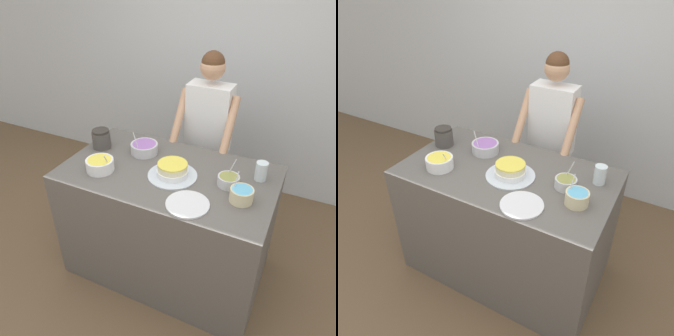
% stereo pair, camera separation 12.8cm
% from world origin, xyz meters
% --- Properties ---
extents(ground_plane, '(14.00, 14.00, 0.00)m').
position_xyz_m(ground_plane, '(0.00, 0.00, 0.00)').
color(ground_plane, brown).
extents(wall_back, '(10.00, 0.05, 2.60)m').
position_xyz_m(wall_back, '(0.00, 1.91, 1.30)').
color(wall_back, silver).
rests_on(wall_back, ground_plane).
extents(counter, '(1.48, 0.84, 0.94)m').
position_xyz_m(counter, '(0.00, 0.42, 0.47)').
color(counter, '#5B5651').
rests_on(counter, ground_plane).
extents(person_baker, '(0.48, 0.44, 1.61)m').
position_xyz_m(person_baker, '(0.05, 1.10, 0.98)').
color(person_baker, '#2D2D38').
rests_on(person_baker, ground_plane).
extents(cake, '(0.34, 0.34, 0.10)m').
position_xyz_m(cake, '(0.05, 0.39, 0.98)').
color(cake, silver).
rests_on(cake, counter).
extents(frosting_bowl_blue, '(0.14, 0.14, 0.18)m').
position_xyz_m(frosting_bowl_blue, '(0.54, 0.32, 0.98)').
color(frosting_bowl_blue, beige).
rests_on(frosting_bowl_blue, counter).
extents(frosting_bowl_yellow, '(0.19, 0.19, 0.15)m').
position_xyz_m(frosting_bowl_yellow, '(-0.43, 0.24, 0.98)').
color(frosting_bowl_yellow, white).
rests_on(frosting_bowl_yellow, counter).
extents(frosting_bowl_purple, '(0.20, 0.20, 0.19)m').
position_xyz_m(frosting_bowl_purple, '(-0.27, 0.58, 0.98)').
color(frosting_bowl_purple, silver).
rests_on(frosting_bowl_purple, counter).
extents(frosting_bowl_olive, '(0.14, 0.14, 0.17)m').
position_xyz_m(frosting_bowl_olive, '(0.42, 0.45, 0.97)').
color(frosting_bowl_olive, silver).
rests_on(frosting_bowl_olive, counter).
extents(drinking_glass, '(0.08, 0.08, 0.13)m').
position_xyz_m(drinking_glass, '(0.59, 0.60, 1.00)').
color(drinking_glass, silver).
rests_on(drinking_glass, counter).
extents(ceramic_plate, '(0.27, 0.27, 0.01)m').
position_xyz_m(ceramic_plate, '(0.26, 0.14, 0.94)').
color(ceramic_plate, silver).
rests_on(ceramic_plate, counter).
extents(stoneware_jar, '(0.14, 0.14, 0.15)m').
position_xyz_m(stoneware_jar, '(-0.62, 0.52, 1.01)').
color(stoneware_jar, '#4C4742').
rests_on(stoneware_jar, counter).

